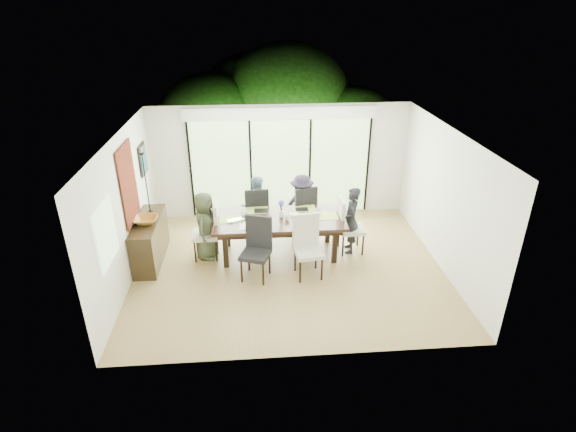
{
  "coord_description": "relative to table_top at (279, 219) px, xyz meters",
  "views": [
    {
      "loc": [
        -0.63,
        -7.59,
        4.79
      ],
      "look_at": [
        0.0,
        0.25,
        1.0
      ],
      "focal_mm": 28.0,
      "sensor_mm": 36.0,
      "label": 1
    }
  ],
  "objects": [
    {
      "name": "wall_back",
      "position": [
        0.16,
        1.98,
        0.56
      ],
      "size": [
        6.0,
        0.02,
        2.7
      ],
      "primitive_type": "cube",
      "color": "silver",
      "rests_on": "floor"
    },
    {
      "name": "cup_a",
      "position": [
        -0.7,
        0.15,
        0.09
      ],
      "size": [
        0.18,
        0.18,
        0.11
      ],
      "primitive_type": "imported",
      "rotation": [
        0.0,
        0.0,
        0.41
      ],
      "color": "white",
      "rests_on": "table_top"
    },
    {
      "name": "placemat_far_l",
      "position": [
        -0.45,
        0.4,
        0.04
      ],
      "size": [
        0.49,
        0.35,
        0.01
      ],
      "primitive_type": "cube",
      "color": "olive",
      "rests_on": "table_top"
    },
    {
      "name": "foliage_mid",
      "position": [
        0.56,
        5.27,
        1.01
      ],
      "size": [
        4.0,
        4.0,
        4.0
      ],
      "primitive_type": "sphere",
      "color": "#14380F",
      "rests_on": "ground"
    },
    {
      "name": "mullion_b",
      "position": [
        -0.54,
        1.93,
        0.41
      ],
      "size": [
        0.05,
        0.04,
        2.3
      ],
      "primitive_type": "cube",
      "color": "black",
      "rests_on": "wall_back"
    },
    {
      "name": "bowl",
      "position": [
        -2.6,
        -0.14,
        0.15
      ],
      "size": [
        0.47,
        0.47,
        0.11
      ],
      "primitive_type": "imported",
      "color": "#956220",
      "rests_on": "sideboard"
    },
    {
      "name": "papers",
      "position": [
        0.7,
        -0.05,
        0.04
      ],
      "size": [
        0.33,
        0.24,
        0.0
      ],
      "primitive_type": "cube",
      "color": "white",
      "rests_on": "table_top"
    },
    {
      "name": "rail_top",
      "position": [
        0.16,
        3.67,
        -0.24
      ],
      "size": [
        6.0,
        0.08,
        0.06
      ],
      "primitive_type": "cube",
      "color": "brown",
      "rests_on": "deck"
    },
    {
      "name": "hyacinth_stems",
      "position": [
        0.05,
        0.05,
        0.23
      ],
      "size": [
        0.04,
        0.04,
        0.18
      ],
      "primitive_type": "cylinder",
      "color": "#337226",
      "rests_on": "table_top"
    },
    {
      "name": "blinds_header",
      "position": [
        0.16,
        1.93,
        1.71
      ],
      "size": [
        4.4,
        0.06,
        0.28
      ],
      "primitive_type": "cube",
      "color": "white",
      "rests_on": "wall_back"
    },
    {
      "name": "candlestick_shaft",
      "position": [
        -2.6,
        0.31,
        0.74
      ],
      "size": [
        0.02,
        0.02,
        1.24
      ],
      "primitive_type": "cylinder",
      "color": "black",
      "rests_on": "sideboard"
    },
    {
      "name": "wall_right",
      "position": [
        3.17,
        -0.53,
        0.56
      ],
      "size": [
        0.02,
        5.0,
        2.7
      ],
      "primitive_type": "cube",
      "color": "white",
      "rests_on": "floor"
    },
    {
      "name": "floor",
      "position": [
        0.16,
        -0.53,
        -0.8
      ],
      "size": [
        6.0,
        5.0,
        0.01
      ],
      "primitive_type": "cube",
      "color": "brown",
      "rests_on": "ground"
    },
    {
      "name": "chair_right_end",
      "position": [
        1.5,
        0.0,
        -0.19
      ],
      "size": [
        0.52,
        0.52,
        1.21
      ],
      "primitive_type": null,
      "rotation": [
        0.0,
        0.0,
        1.6
      ],
      "color": "beige",
      "rests_on": "floor"
    },
    {
      "name": "table_leg_br",
      "position": [
        1.08,
        0.43,
        -0.41
      ],
      "size": [
        0.1,
        0.1,
        0.76
      ],
      "primitive_type": "cube",
      "color": "black",
      "rests_on": "floor"
    },
    {
      "name": "mullion_c",
      "position": [
        0.86,
        1.93,
        0.41
      ],
      "size": [
        0.05,
        0.04,
        2.3
      ],
      "primitive_type": "cube",
      "color": "black",
      "rests_on": "wall_back"
    },
    {
      "name": "candle",
      "position": [
        -2.6,
        0.31,
        1.41
      ],
      "size": [
        0.04,
        0.04,
        0.1
      ],
      "primitive_type": "cylinder",
      "color": "silver",
      "rests_on": "sideboard"
    },
    {
      "name": "tapestry",
      "position": [
        -2.81,
        -0.13,
        0.91
      ],
      "size": [
        0.02,
        1.0,
        1.5
      ],
      "primitive_type": "cube",
      "color": "maroon",
      "rests_on": "wall_left"
    },
    {
      "name": "chair_near_right",
      "position": [
        0.5,
        -0.87,
        -0.19
      ],
      "size": [
        0.57,
        0.57,
        1.21
      ],
      "primitive_type": null,
      "rotation": [
        0.0,
        0.0,
        0.13
      ],
      "color": "beige",
      "rests_on": "floor"
    },
    {
      "name": "chair_near_left",
      "position": [
        -0.5,
        -0.87,
        -0.19
      ],
      "size": [
        0.64,
        0.64,
        1.21
      ],
      "primitive_type": null,
      "rotation": [
        0.0,
        0.0,
        -0.33
      ],
      "color": "black",
      "rests_on": "floor"
    },
    {
      "name": "glass_doors",
      "position": [
        0.16,
        1.94,
        0.41
      ],
      "size": [
        4.2,
        0.02,
        2.3
      ],
      "primitive_type": "cube",
      "color": "#598C3F",
      "rests_on": "wall_back"
    },
    {
      "name": "placemat_far_r",
      "position": [
        0.55,
        0.4,
        0.04
      ],
      "size": [
        0.49,
        0.35,
        0.01
      ],
      "primitive_type": "cube",
      "color": "#96B440",
      "rests_on": "table_top"
    },
    {
      "name": "person_right_end",
      "position": [
        1.48,
        0.0,
        -0.08
      ],
      "size": [
        0.48,
        0.7,
        1.42
      ],
      "primitive_type": "imported",
      "rotation": [
        0.0,
        0.0,
        -1.66
      ],
      "color": "black",
      "rests_on": "floor"
    },
    {
      "name": "person_far_left",
      "position": [
        -0.45,
        0.83,
        -0.08
      ],
      "size": [
        0.74,
        0.55,
        1.42
      ],
      "primitive_type": "imported",
      "rotation": [
        0.0,
        0.0,
        3.36
      ],
      "color": "slate",
      "rests_on": "floor"
    },
    {
      "name": "foliage_left",
      "position": [
        -1.64,
        4.67,
        0.65
      ],
      "size": [
        3.2,
        3.2,
        3.2
      ],
      "primitive_type": "sphere",
      "color": "#14380F",
      "rests_on": "ground"
    },
    {
      "name": "art_frame",
      "position": [
        -2.81,
        1.17,
        0.96
      ],
      "size": [
        0.03,
        0.55,
        0.65
      ],
      "primitive_type": "cube",
      "color": "black",
      "rests_on": "wall_left"
    },
    {
      "name": "chair_left_end",
      "position": [
        -1.5,
        0.0,
        -0.19
      ],
      "size": [
        0.52,
        0.52,
        1.21
      ],
      "primitive_type": null,
      "rotation": [
        0.0,
        0.0,
        -1.55
      ],
      "color": "beige",
      "rests_on": "floor"
    },
    {
      "name": "ceiling",
      "position": [
        0.16,
        -0.53,
        1.91
      ],
      "size": [
        6.0,
        5.0,
        0.01
      ],
      "primitive_type": "cube",
      "color": "white",
      "rests_on": "wall_back"
    },
    {
      "name": "tablet_far_l",
      "position": [
        -0.35,
        0.35,
        0.05
      ],
      "size": [
        0.29,
        0.2,
        0.01
      ],
      "primitive_type": "cube",
      "color": "black",
      "rests_on": "table_top"
    },
    {
      "name": "table_apron",
      "position": [
        0.0,
        0.0,
        -0.1
      ],
      "size": [
        2.43,
        0.99,
        0.11
      ],
      "primitive_type": "cube",
      "color": "black",
      "rests_on": "floor"
    },
    {
      "name": "side_window",
      "position": [
        -2.81,
        -1.73,
        0.71
      ],
      "size": [
        0.02,
        0.9,
        1.0
      ],
      "primitive_type": "cube",
      "color": "#8CAD7F",
      "rests_on": "wall_left"
    },
    {
      "name": "candlestick_pan",
      "position": [
        -2.6,
        0.31,
        1.36
      ],
      "size": [
        0.1,
        0.1,
        0.03
      ],
      "primitive_type": "cylinder",
      "color": "black",
      "rests_on": "sideboard"
    },
    {
      "name": "art_canvas",
      "position": [
        -2.79,
        1.17,
        0.96
      ],
      "size": [
        0.01,
        0.45,
        0.55
      ],
      "primitive_type": "cube",
      "color": "#17464C",
      "rests_on": "wall_left"
    },
    {
      "name": "table_leg_bl",
      "position": [
        -1.08,
        0.43,
        -0.41
      ],
      "size": [
        0.1,
        0.1,
        0.76
      ],
      "primitive_type": "cube",
      "color": "black",
      "rests_on": "floor"
    },
    {
      "name": "foliage_right",
      "position": [
        2.36,
        4.47,
        0.47
      ],
      "size": [
        2.8,
        2.8,
        2.8
      ],
      "primitive_type": "sphere",
      "color": "#14380F",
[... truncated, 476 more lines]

